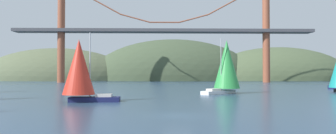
% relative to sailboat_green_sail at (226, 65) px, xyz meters
% --- Properties ---
extents(ground_plane, '(360.00, 360.00, 0.00)m').
position_rel_sailboat_green_sail_xyz_m(ground_plane, '(-10.08, -28.13, -4.90)').
color(ground_plane, '#2D4760').
extents(headland_left, '(79.20, 44.00, 33.10)m').
position_rel_sailboat_green_sail_xyz_m(headland_left, '(-65.08, 106.87, -4.90)').
color(headland_left, '#5B6647').
rests_on(headland_left, ground_plane).
extents(headland_center, '(87.03, 44.00, 42.48)m').
position_rel_sailboat_green_sail_xyz_m(headland_center, '(-5.08, 106.87, -4.90)').
color(headland_center, '#425138').
rests_on(headland_center, ground_plane).
extents(headland_right, '(77.35, 44.00, 34.55)m').
position_rel_sailboat_green_sail_xyz_m(headland_right, '(49.92, 106.87, -4.90)').
color(headland_right, '#4C5B3D').
rests_on(headland_right, ground_plane).
extents(suspension_bridge, '(116.36, 6.00, 42.45)m').
position_rel_sailboat_green_sail_xyz_m(suspension_bridge, '(-10.08, 66.87, 15.85)').
color(suspension_bridge, brown).
rests_on(suspension_bridge, ground_plane).
extents(sailboat_green_sail, '(8.27, 7.81, 9.57)m').
position_rel_sailboat_green_sail_xyz_m(sailboat_green_sail, '(0.00, 0.00, 0.00)').
color(sailboat_green_sail, white).
rests_on(sailboat_green_sail, ground_plane).
extents(sailboat_scarlet_sail, '(7.08, 4.05, 8.57)m').
position_rel_sailboat_green_sail_xyz_m(sailboat_scarlet_sail, '(-21.41, -15.39, -0.85)').
color(sailboat_scarlet_sail, '#191E4C').
rests_on(sailboat_scarlet_sail, ground_plane).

